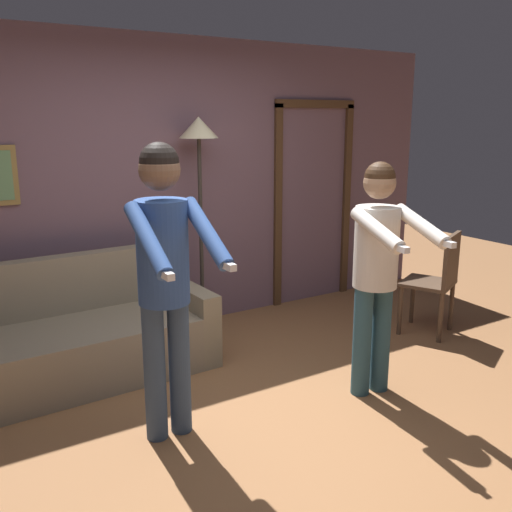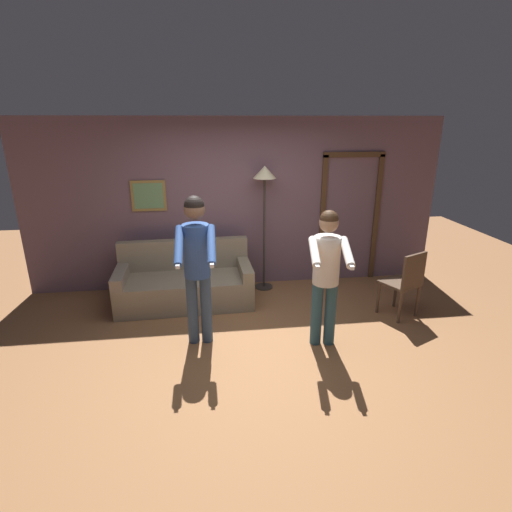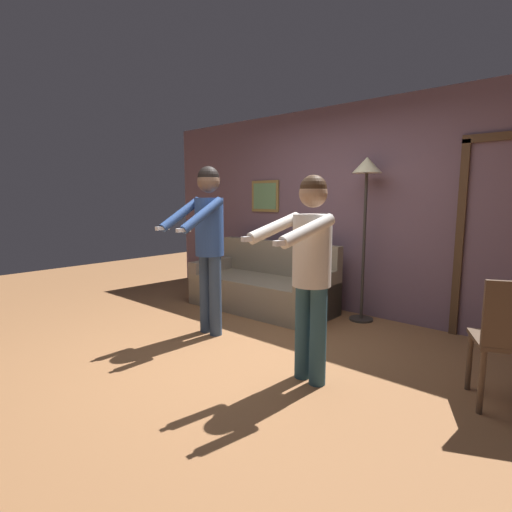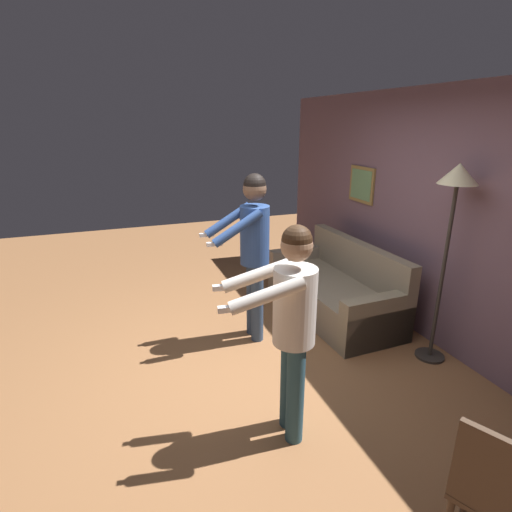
# 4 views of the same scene
# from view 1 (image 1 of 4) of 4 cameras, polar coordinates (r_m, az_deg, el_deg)

# --- Properties ---
(ground_plane) EXTENTS (12.00, 12.00, 0.00)m
(ground_plane) POSITION_cam_1_polar(r_m,az_deg,el_deg) (3.80, 1.83, -16.38)
(ground_plane) COLOR #905F3A
(back_wall_assembly) EXTENTS (6.40, 0.10, 2.60)m
(back_wall_assembly) POSITION_cam_1_polar(r_m,az_deg,el_deg) (5.13, -10.63, 6.66)
(back_wall_assembly) COLOR #6C515F
(back_wall_assembly) RESTS_ON ground_plane
(couch) EXTENTS (1.92, 0.91, 0.87)m
(couch) POSITION_cam_1_polar(r_m,az_deg,el_deg) (4.52, -17.05, -8.06)
(couch) COLOR gray
(couch) RESTS_ON ground_plane
(torchiere_lamp) EXTENTS (0.34, 0.34, 1.91)m
(torchiere_lamp) POSITION_cam_1_polar(r_m,az_deg,el_deg) (5.02, -5.70, 10.16)
(torchiere_lamp) COLOR #332D28
(torchiere_lamp) RESTS_ON ground_plane
(person_standing_left) EXTENTS (0.44, 0.69, 1.78)m
(person_standing_left) POSITION_cam_1_polar(r_m,az_deg,el_deg) (3.30, -9.15, -0.86)
(person_standing_left) COLOR #364B68
(person_standing_left) RESTS_ON ground_plane
(person_standing_right) EXTENTS (0.50, 0.71, 1.63)m
(person_standing_right) POSITION_cam_1_polar(r_m,az_deg,el_deg) (3.92, 12.05, -0.29)
(person_standing_right) COLOR #2C5162
(person_standing_right) RESTS_ON ground_plane
(dining_chair_distant) EXTENTS (0.56, 0.56, 0.93)m
(dining_chair_distant) POSITION_cam_1_polar(r_m,az_deg,el_deg) (5.29, 17.73, -2.07)
(dining_chair_distant) COLOR #4C3828
(dining_chair_distant) RESTS_ON ground_plane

